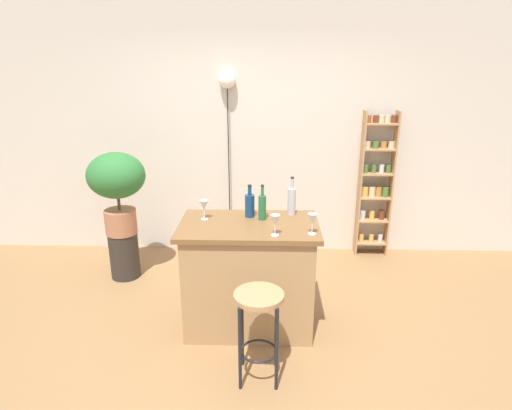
# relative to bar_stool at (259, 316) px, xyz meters

# --- Properties ---
(ground) EXTENTS (12.00, 12.00, 0.00)m
(ground) POSITION_rel_bar_stool_xyz_m (-0.10, 0.36, -0.51)
(ground) COLOR olive
(back_wall) EXTENTS (6.40, 0.10, 2.80)m
(back_wall) POSITION_rel_bar_stool_xyz_m (-0.10, 2.31, 0.89)
(back_wall) COLOR beige
(back_wall) RESTS_ON ground
(kitchen_counter) EXTENTS (1.13, 0.68, 0.93)m
(kitchen_counter) POSITION_rel_bar_stool_xyz_m (-0.10, 0.66, -0.04)
(kitchen_counter) COLOR #A87F51
(kitchen_counter) RESTS_ON ground
(bar_stool) EXTENTS (0.35, 0.35, 0.68)m
(bar_stool) POSITION_rel_bar_stool_xyz_m (0.00, 0.00, 0.00)
(bar_stool) COLOR black
(bar_stool) RESTS_ON ground
(spice_shelf) EXTENTS (0.37, 0.16, 1.67)m
(spice_shelf) POSITION_rel_bar_stool_xyz_m (1.27, 2.16, 0.36)
(spice_shelf) COLOR tan
(spice_shelf) RESTS_ON ground
(plant_stool) EXTENTS (0.30, 0.30, 0.49)m
(plant_stool) POSITION_rel_bar_stool_xyz_m (-1.45, 1.50, -0.26)
(plant_stool) COLOR #2D2823
(plant_stool) RESTS_ON ground
(potted_plant) EXTENTS (0.57, 0.52, 0.84)m
(potted_plant) POSITION_rel_bar_stool_xyz_m (-1.45, 1.50, 0.52)
(potted_plant) COLOR #A86B4C
(potted_plant) RESTS_ON plant_stool
(bottle_spirits_clear) EXTENTS (0.07, 0.07, 0.33)m
(bottle_spirits_clear) POSITION_rel_bar_stool_xyz_m (0.26, 0.89, 0.55)
(bottle_spirits_clear) COLOR #B2B2B7
(bottle_spirits_clear) RESTS_ON kitchen_counter
(bottle_soda_blue) EXTENTS (0.06, 0.06, 0.30)m
(bottle_soda_blue) POSITION_rel_bar_stool_xyz_m (0.01, 0.77, 0.54)
(bottle_soda_blue) COLOR #236638
(bottle_soda_blue) RESTS_ON kitchen_counter
(bottle_olive_oil) EXTENTS (0.08, 0.08, 0.28)m
(bottle_olive_oil) POSITION_rel_bar_stool_xyz_m (-0.10, 0.83, 0.53)
(bottle_olive_oil) COLOR navy
(bottle_olive_oil) RESTS_ON kitchen_counter
(wine_glass_left) EXTENTS (0.07, 0.07, 0.16)m
(wine_glass_left) POSITION_rel_bar_stool_xyz_m (0.39, 0.46, 0.54)
(wine_glass_left) COLOR silver
(wine_glass_left) RESTS_ON kitchen_counter
(wine_glass_center) EXTENTS (0.07, 0.07, 0.16)m
(wine_glass_center) POSITION_rel_bar_stool_xyz_m (0.11, 0.42, 0.54)
(wine_glass_center) COLOR silver
(wine_glass_center) RESTS_ON kitchen_counter
(wine_glass_right) EXTENTS (0.07, 0.07, 0.16)m
(wine_glass_right) POSITION_rel_bar_stool_xyz_m (-0.47, 0.75, 0.54)
(wine_glass_right) COLOR silver
(wine_glass_right) RESTS_ON kitchen_counter
(pendant_globe_light) EXTENTS (0.19, 0.19, 2.08)m
(pendant_globe_light) POSITION_rel_bar_stool_xyz_m (-0.39, 2.20, 1.43)
(pendant_globe_light) COLOR black
(pendant_globe_light) RESTS_ON ground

